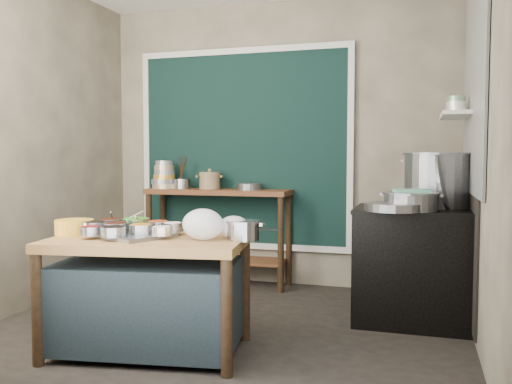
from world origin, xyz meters
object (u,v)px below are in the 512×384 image
(prep_table, at_px, (148,295))
(ceramic_crock, at_px, (210,182))
(yellow_basin, at_px, (74,227))
(steamer, at_px, (411,201))
(stock_pot, at_px, (438,180))
(utensil_cup, at_px, (182,184))
(saucepan, at_px, (243,230))
(back_counter, at_px, (218,237))
(stove_block, at_px, (416,267))
(condiment_tray, at_px, (129,234))

(prep_table, relative_size, ceramic_crock, 5.63)
(yellow_basin, bearing_deg, steamer, 24.50)
(stock_pot, bearing_deg, utensil_cup, 167.29)
(prep_table, bearing_deg, utensil_cup, 99.56)
(saucepan, bearing_deg, back_counter, 114.66)
(utensil_cup, bearing_deg, stove_block, -17.31)
(back_counter, bearing_deg, steamer, -26.46)
(ceramic_crock, bearing_deg, stove_block, -20.09)
(condiment_tray, relative_size, ceramic_crock, 2.43)
(saucepan, relative_size, steamer, 0.53)
(saucepan, xyz_separation_m, steamer, (0.99, 0.89, 0.14))
(back_counter, relative_size, utensil_cup, 8.66)
(condiment_tray, bearing_deg, ceramic_crock, 95.58)
(prep_table, relative_size, yellow_basin, 4.91)
(prep_table, relative_size, stove_block, 1.39)
(back_counter, distance_m, stove_block, 2.04)
(condiment_tray, distance_m, saucepan, 0.77)
(yellow_basin, height_order, utensil_cup, utensil_cup)
(utensil_cup, xyz_separation_m, steamer, (2.24, -0.91, -0.05))
(prep_table, height_order, utensil_cup, utensil_cup)
(condiment_tray, bearing_deg, yellow_basin, -177.00)
(yellow_basin, distance_m, steamer, 2.38)
(saucepan, distance_m, steamer, 1.34)
(utensil_cup, xyz_separation_m, ceramic_crock, (0.29, 0.02, 0.02))
(prep_table, xyz_separation_m, stock_pot, (1.80, 1.36, 0.72))
(yellow_basin, bearing_deg, stove_block, 28.18)
(stock_pot, height_order, steamer, stock_pot)
(utensil_cup, bearing_deg, steamer, -22.03)
(back_counter, xyz_separation_m, stove_block, (1.90, -0.73, -0.05))
(stove_block, bearing_deg, stock_pot, 47.03)
(stove_block, height_order, utensil_cup, utensil_cup)
(prep_table, height_order, saucepan, saucepan)
(stove_block, xyz_separation_m, condiment_tray, (-1.80, -1.16, 0.34))
(back_counter, relative_size, ceramic_crock, 6.53)
(utensil_cup, distance_m, stock_pot, 2.49)
(ceramic_crock, bearing_deg, prep_table, -80.12)
(back_counter, bearing_deg, stock_pot, -15.47)
(prep_table, bearing_deg, stock_pot, 28.27)
(utensil_cup, bearing_deg, back_counter, 2.97)
(back_counter, height_order, stove_block, back_counter)
(stock_pot, relative_size, steamer, 1.30)
(prep_table, xyz_separation_m, saucepan, (0.62, 0.10, 0.44))
(stock_pot, distance_m, steamer, 0.43)
(stock_pot, bearing_deg, yellow_basin, -150.31)
(yellow_basin, bearing_deg, prep_table, -1.20)
(stove_block, relative_size, yellow_basin, 3.54)
(condiment_tray, xyz_separation_m, saucepan, (0.77, 0.07, 0.05))
(prep_table, height_order, back_counter, back_counter)
(prep_table, height_order, stove_block, stove_block)
(saucepan, height_order, stock_pot, stock_pot)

